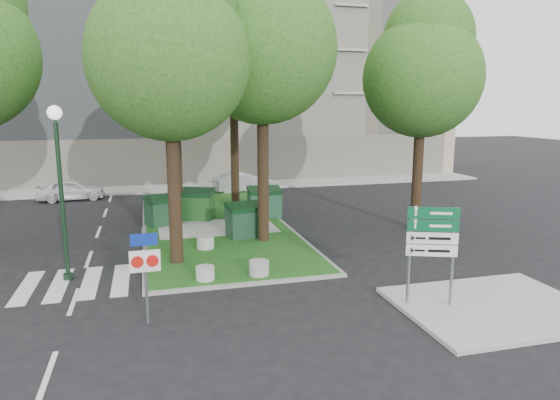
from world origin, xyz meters
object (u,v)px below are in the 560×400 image
object	(u,v)px
tree_median_far	(234,47)
litter_bin	(264,206)
tree_street_right	(424,66)
car_white	(71,190)
traffic_sign_pole	(145,263)
bollard_mid	(205,242)
bollard_left	(205,273)
car_silver	(245,182)
tree_median_near_right	(264,34)
dumpster_a	(162,211)
bollard_right	(259,268)
tree_median_mid	(175,68)
street_lamp	(60,173)
directional_sign	(432,240)
tree_median_near_left	(171,43)
dumpster_d	(264,202)
dumpster_c	(246,220)
dumpster_b	(197,204)

from	to	relation	value
tree_median_far	litter_bin	distance (m)	8.32
tree_street_right	car_white	bearing A→B (deg)	145.04
tree_street_right	traffic_sign_pole	size ratio (longest dim) A/B	4.05
bollard_mid	car_white	bearing A→B (deg)	117.27
bollard_left	car_silver	size ratio (longest dim) A/B	0.15
bollard_left	tree_median_near_right	bearing A→B (deg)	54.80
car_white	car_silver	distance (m)	10.12
dumpster_a	bollard_mid	distance (m)	4.49
bollard_left	bollard_right	bearing A→B (deg)	0.00
tree_median_near_right	bollard_mid	bearing A→B (deg)	-165.14
tree_median_mid	bollard_right	bearing A→B (deg)	-77.91
bollard_right	street_lamp	xyz separation A→B (m)	(-5.82, 1.45, 3.04)
bollard_mid	street_lamp	distance (m)	5.80
directional_sign	tree_street_right	bearing A→B (deg)	83.11
tree_median_near_left	directional_sign	xyz separation A→B (m)	(6.24, -5.52, -5.43)
dumpster_d	tree_street_right	bearing A→B (deg)	-27.61
bollard_left	car_silver	bearing A→B (deg)	74.61
tree_median_near_right	dumpster_c	bearing A→B (deg)	134.05
tree_median_near_right	car_silver	bearing A→B (deg)	82.99
dumpster_d	litter_bin	bearing A→B (deg)	80.55
directional_sign	litter_bin	bearing A→B (deg)	118.52
directional_sign	bollard_right	bearing A→B (deg)	159.56
dumpster_b	bollard_mid	xyz separation A→B (m)	(-0.19, -4.97, -0.46)
tree_median_far	directional_sign	bearing A→B (deg)	-80.40
bollard_mid	dumpster_c	bearing A→B (deg)	36.64
tree_median_near_left	tree_street_right	world-z (taller)	tree_median_near_left
dumpster_d	car_white	xyz separation A→B (m)	(-9.62, 7.49, -0.19)
dumpster_d	bollard_mid	size ratio (longest dim) A/B	2.48
tree_median_near_left	street_lamp	world-z (taller)	tree_median_near_left
tree_median_near_left	tree_median_mid	xyz separation A→B (m)	(0.50, 6.50, -0.34)
traffic_sign_pole	dumpster_d	bearing A→B (deg)	62.15
tree_median_mid	traffic_sign_pole	world-z (taller)	tree_median_mid
tree_median_mid	dumpster_d	xyz separation A→B (m)	(3.91, -0.50, -6.17)
tree_median_near_right	litter_bin	bearing A→B (deg)	77.38
tree_median_mid	tree_street_right	world-z (taller)	tree_street_right
dumpster_a	bollard_right	xyz separation A→B (m)	(2.69, -7.65, -0.41)
dumpster_a	dumpster_b	distance (m)	1.76
bollard_right	traffic_sign_pole	size ratio (longest dim) A/B	0.25
dumpster_b	dumpster_d	xyz separation A→B (m)	(3.17, -0.32, 0.00)
tree_median_mid	bollard_right	size ratio (longest dim) A/B	15.82
dumpster_d	car_white	bearing A→B (deg)	144.39
tree_median_near_right	street_lamp	distance (m)	8.76
bollard_left	street_lamp	world-z (taller)	street_lamp
tree_median_near_left	tree_median_mid	size ratio (longest dim) A/B	1.05
dumpster_c	directional_sign	xyz separation A→B (m)	(3.40, -8.20, 1.11)
dumpster_a	directional_sign	xyz separation A→B (m)	(6.60, -11.11, 1.14)
tree_street_right	bollard_mid	distance (m)	11.61
tree_street_right	car_silver	size ratio (longest dim) A/B	2.59
dumpster_a	dumpster_d	distance (m)	4.79
bollard_left	bollard_mid	distance (m)	3.43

